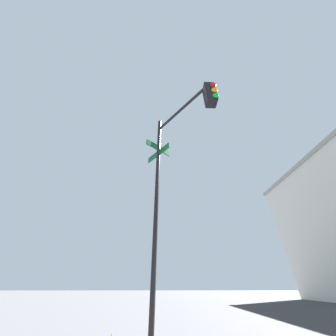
% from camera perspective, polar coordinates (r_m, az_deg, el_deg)
% --- Properties ---
extents(traffic_signal_near, '(2.38, 2.00, 6.44)m').
position_cam_1_polar(traffic_signal_near, '(4.99, 3.70, 6.95)').
color(traffic_signal_near, black).
rests_on(traffic_signal_near, ground_plane).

